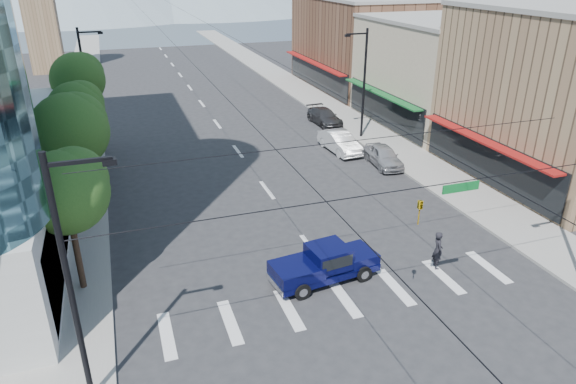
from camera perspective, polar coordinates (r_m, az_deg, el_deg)
name	(u,v)px	position (r m, az deg, el deg)	size (l,w,h in m)	color
ground	(363,317)	(22.55, 8.34, -13.58)	(160.00, 160.00, 0.00)	#28282B
sidewalk_left	(82,108)	(57.37, -21.92, 8.69)	(4.00, 120.00, 0.15)	gray
sidewalk_right	(301,90)	(60.91, 1.47, 11.22)	(4.00, 120.00, 0.15)	gray
shop_near	(572,98)	(39.36, 29.00, 9.14)	(12.00, 14.00, 11.00)	#8C6B4C
shop_mid	(445,73)	(49.81, 17.09, 12.48)	(12.00, 14.00, 9.00)	tan
shop_far	(365,44)	(63.21, 8.61, 15.99)	(12.00, 18.00, 10.00)	brown
tree_near	(68,188)	(23.52, -23.21, 0.36)	(3.65, 3.64, 6.71)	black
tree_midnear	(72,128)	(29.94, -22.84, 6.54)	(4.09, 4.09, 7.52)	black
tree_midfar	(78,107)	(36.85, -22.30, 8.69)	(3.65, 3.64, 6.71)	black
tree_far	(79,78)	(43.55, -22.17, 11.69)	(4.09, 4.09, 7.52)	black
signal_rig	(387,230)	(19.38, 10.99, -4.19)	(21.80, 0.20, 9.00)	black
lamp_pole_nw	(87,78)	(46.50, -21.46, 11.67)	(2.00, 0.25, 9.00)	black
lamp_pole_ne	(363,80)	(43.23, 8.32, 12.22)	(2.00, 0.25, 9.00)	black
pickup_truck	(324,263)	(24.14, 4.03, -7.90)	(5.36, 2.49, 1.75)	#070937
pedestrian	(438,250)	(26.02, 16.30, -6.21)	(0.71, 0.47, 1.95)	black
parked_car_near	(384,156)	(38.31, 10.58, 3.97)	(1.76, 4.37, 1.49)	#A3A2A7
parked_car_mid	(340,142)	(40.74, 5.76, 5.56)	(1.69, 4.84, 1.59)	white
parked_car_far	(325,117)	(47.89, 4.09, 8.34)	(1.97, 4.83, 1.40)	#333235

